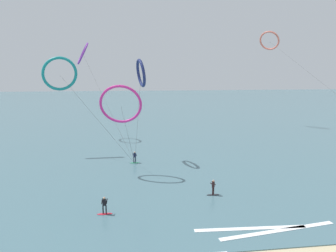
% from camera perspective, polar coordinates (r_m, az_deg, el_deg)
% --- Properties ---
extents(sea_water, '(400.00, 200.00, 0.08)m').
position_cam_1_polar(sea_water, '(120.90, -5.20, 3.63)').
color(sea_water, '#476B75').
rests_on(sea_water, ground).
extents(surfer_charcoal, '(1.40, 0.73, 1.70)m').
position_cam_1_polar(surfer_charcoal, '(34.24, 8.26, -11.23)').
color(surfer_charcoal, black).
rests_on(surfer_charcoal, ground).
extents(surfer_emerald, '(1.40, 0.66, 1.70)m').
position_cam_1_polar(surfer_emerald, '(45.46, -6.11, -5.84)').
color(surfer_emerald, '#199351').
rests_on(surfer_emerald, ground).
extents(surfer_crimson, '(1.40, 0.60, 1.70)m').
position_cam_1_polar(surfer_crimson, '(30.27, -11.54, -14.25)').
color(surfer_crimson, red).
rests_on(surfer_crimson, ground).
extents(kite_violet, '(10.83, 21.91, 18.74)m').
position_cam_1_polar(kite_violet, '(63.79, -15.30, 12.66)').
color(kite_violet, purple).
rests_on(kite_violet, ground).
extents(kite_coral, '(5.20, 50.95, 22.62)m').
position_cam_1_polar(kite_coral, '(80.40, 18.08, 14.61)').
color(kite_coral, '#EA7260').
rests_on(kite_coral, ground).
extents(kite_teal, '(13.89, 7.62, 15.52)m').
position_cam_1_polar(kite_teal, '(51.47, -19.23, 9.06)').
color(kite_teal, teal).
rests_on(kite_teal, ground).
extents(kite_magenta, '(5.47, 6.33, 11.63)m').
position_cam_1_polar(kite_magenta, '(39.05, -8.64, 3.91)').
color(kite_magenta, '#CC288E').
rests_on(kite_magenta, ground).
extents(kite_navy, '(2.00, 4.20, 14.97)m').
position_cam_1_polar(kite_navy, '(45.39, -4.98, 9.62)').
color(kite_navy, navy).
rests_on(kite_navy, ground).
extents(wave_crest_mid, '(10.63, 2.04, 0.12)m').
position_cam_1_polar(wave_crest_mid, '(28.77, 19.56, -17.67)').
color(wave_crest_mid, white).
rests_on(wave_crest_mid, ground).
extents(wave_crest_far, '(9.53, 0.96, 0.12)m').
position_cam_1_polar(wave_crest_far, '(28.44, 14.83, -17.75)').
color(wave_crest_far, white).
rests_on(wave_crest_far, ground).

